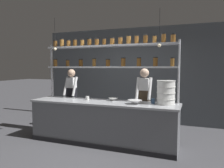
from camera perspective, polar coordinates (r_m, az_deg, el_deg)
ground_plane at (r=4.97m, az=-2.45°, el=-15.13°), size 40.00×40.00×0.00m
back_wall at (r=6.77m, az=4.97°, el=2.38°), size 5.66×0.12×2.85m
prep_counter at (r=4.84m, az=-2.48°, el=-10.00°), size 3.26×0.76×0.92m
spice_shelf_unit at (r=4.99m, az=-0.92°, el=7.14°), size 3.14×0.28×2.36m
chef_left at (r=5.97m, az=-10.52°, el=-2.80°), size 0.38×0.30×1.61m
chef_center at (r=5.13m, az=8.38°, el=-3.77°), size 0.37×0.29×1.64m
container_stack at (r=4.49m, az=13.92°, el=-2.15°), size 0.37×0.37×0.48m
prep_bowl_near_left at (r=4.88m, az=0.29°, el=-4.02°), size 0.21×0.21×0.06m
prep_bowl_center_front at (r=4.45m, az=6.02°, el=-4.71°), size 0.30×0.30×0.08m
serving_cup_front at (r=4.54m, az=10.66°, el=-4.41°), size 0.08×0.08×0.11m
serving_cup_by_board at (r=4.99m, az=-6.43°, el=-3.69°), size 0.08×0.08×0.08m
pendant_light_row at (r=4.71m, az=-2.53°, el=10.02°), size 2.47×0.07×0.75m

